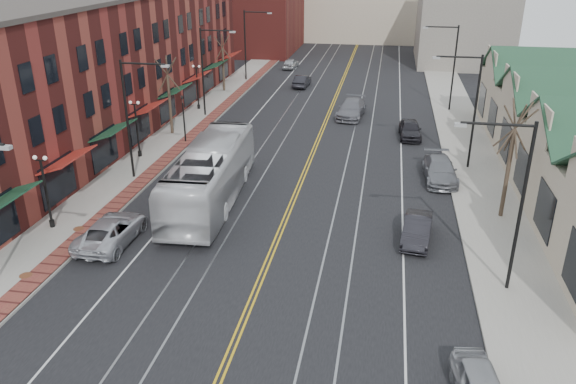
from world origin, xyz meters
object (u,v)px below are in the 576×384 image
at_px(parked_car_c, 440,170).
at_px(parked_car_d, 410,129).
at_px(transit_bus, 211,175).
at_px(parked_car_b, 417,229).
at_px(parked_suv, 111,231).

bearing_deg(parked_car_c, parked_car_d, 97.82).
height_order(transit_bus, parked_car_b, transit_bus).
height_order(parked_suv, parked_car_d, parked_car_d).
relative_size(transit_bus, parked_car_d, 3.04).
height_order(parked_car_b, parked_car_c, parked_car_c).
height_order(parked_car_c, parked_car_d, parked_car_c).
bearing_deg(transit_bus, parked_suv, 55.90).
relative_size(transit_bus, parked_car_c, 2.54).
xyz_separation_m(parked_car_b, parked_car_d, (0.00, 18.47, 0.06)).
relative_size(transit_bus, parked_car_b, 3.20).
bearing_deg(parked_car_d, transit_bus, -131.66).
relative_size(transit_bus, parked_suv, 2.52).
distance_m(parked_car_c, parked_car_d, 9.48).
xyz_separation_m(transit_bus, parked_car_b, (12.50, -2.99, -1.15)).
relative_size(parked_suv, parked_car_b, 1.27).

